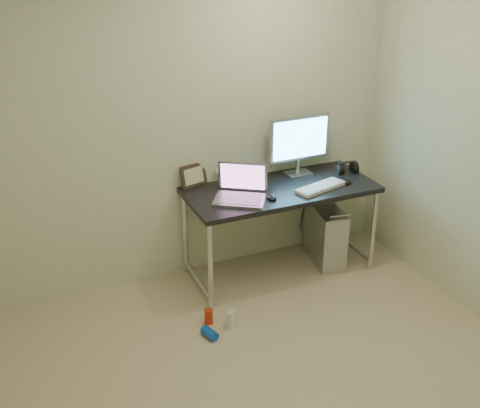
# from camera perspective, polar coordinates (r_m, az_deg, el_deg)

# --- Properties ---
(floor) EXTENTS (3.50, 3.50, 0.00)m
(floor) POSITION_cam_1_polar(r_m,az_deg,el_deg) (3.79, 4.02, -18.73)
(floor) COLOR tan
(floor) RESTS_ON ground
(wall_back) EXTENTS (3.50, 0.02, 2.50)m
(wall_back) POSITION_cam_1_polar(r_m,az_deg,el_deg) (4.57, -5.63, 7.45)
(wall_back) COLOR beige
(wall_back) RESTS_ON ground
(desk) EXTENTS (1.50, 0.65, 0.75)m
(desk) POSITION_cam_1_polar(r_m,az_deg,el_deg) (4.74, 3.86, 0.64)
(desk) COLOR black
(desk) RESTS_ON ground
(tower_computer) EXTENTS (0.28, 0.50, 0.53)m
(tower_computer) POSITION_cam_1_polar(r_m,az_deg,el_deg) (5.11, 8.10, -2.89)
(tower_computer) COLOR silver
(tower_computer) RESTS_ON ground
(cable_a) EXTENTS (0.01, 0.16, 0.69)m
(cable_a) POSITION_cam_1_polar(r_m,az_deg,el_deg) (5.24, 6.11, -0.19)
(cable_a) COLOR black
(cable_a) RESTS_ON ground
(cable_b) EXTENTS (0.02, 0.11, 0.71)m
(cable_b) POSITION_cam_1_polar(r_m,az_deg,el_deg) (5.28, 7.06, -0.31)
(cable_b) COLOR black
(cable_b) RESTS_ON ground
(can_red) EXTENTS (0.08, 0.08, 0.11)m
(can_red) POSITION_cam_1_polar(r_m,az_deg,el_deg) (4.40, -2.99, -10.61)
(can_red) COLOR red
(can_red) RESTS_ON ground
(can_white) EXTENTS (0.08, 0.08, 0.13)m
(can_white) POSITION_cam_1_polar(r_m,az_deg,el_deg) (4.36, -0.82, -10.88)
(can_white) COLOR white
(can_white) RESTS_ON ground
(can_blue) EXTENTS (0.11, 0.14, 0.07)m
(can_blue) POSITION_cam_1_polar(r_m,az_deg,el_deg) (4.28, -2.90, -12.15)
(can_blue) COLOR blue
(can_blue) RESTS_ON ground
(laptop) EXTENTS (0.48, 0.46, 0.26)m
(laptop) POSITION_cam_1_polar(r_m,az_deg,el_deg) (4.49, 0.09, 1.26)
(laptop) COLOR #A7A7AD
(laptop) RESTS_ON desk
(monitor) EXTENTS (0.52, 0.15, 0.49)m
(monitor) POSITION_cam_1_polar(r_m,az_deg,el_deg) (4.88, 5.65, 5.97)
(monitor) COLOR #A7A7AD
(monitor) RESTS_ON desk
(keyboard) EXTENTS (0.44, 0.25, 0.03)m
(keyboard) POSITION_cam_1_polar(r_m,az_deg,el_deg) (4.72, 7.63, 1.59)
(keyboard) COLOR silver
(keyboard) RESTS_ON desk
(mouse_right) EXTENTS (0.09, 0.13, 0.04)m
(mouse_right) POSITION_cam_1_polar(r_m,az_deg,el_deg) (4.86, 9.97, 2.27)
(mouse_right) COLOR black
(mouse_right) RESTS_ON desk
(mouse_left) EXTENTS (0.09, 0.13, 0.04)m
(mouse_left) POSITION_cam_1_polar(r_m,az_deg,el_deg) (4.51, 3.02, 0.75)
(mouse_left) COLOR black
(mouse_left) RESTS_ON desk
(headphones) EXTENTS (0.18, 0.11, 0.12)m
(headphones) POSITION_cam_1_polar(r_m,az_deg,el_deg) (5.07, 10.11, 3.34)
(headphones) COLOR black
(headphones) RESTS_ON desk
(picture_frame) EXTENTS (0.23, 0.12, 0.18)m
(picture_frame) POSITION_cam_1_polar(r_m,az_deg,el_deg) (4.71, -4.43, 2.73)
(picture_frame) COLOR black
(picture_frame) RESTS_ON desk
(webcam) EXTENTS (0.04, 0.03, 0.11)m
(webcam) POSITION_cam_1_polar(r_m,az_deg,el_deg) (4.77, -2.13, 2.98)
(webcam) COLOR silver
(webcam) RESTS_ON desk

